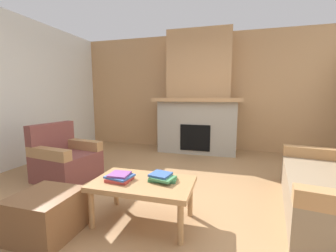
{
  "coord_description": "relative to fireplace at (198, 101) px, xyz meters",
  "views": [
    {
      "loc": [
        0.69,
        -2.37,
        1.28
      ],
      "look_at": [
        -0.26,
        1.02,
        0.79
      ],
      "focal_mm": 23.46,
      "sensor_mm": 36.0,
      "label": 1
    }
  ],
  "objects": [
    {
      "name": "book_stack_center",
      "position": [
        0.06,
        -2.98,
        -0.7
      ],
      "size": [
        0.29,
        0.25,
        0.07
      ],
      "color": "#3D7F4C",
      "rests_on": "coffee_table"
    },
    {
      "name": "book_stack_near_edge",
      "position": [
        -0.35,
        -3.09,
        -0.7
      ],
      "size": [
        0.28,
        0.26,
        0.07
      ],
      "color": "#B23833",
      "rests_on": "coffee_table"
    },
    {
      "name": "fireplace",
      "position": [
        0.0,
        0.0,
        0.0
      ],
      "size": [
        1.9,
        0.82,
        2.7
      ],
      "color": "gray",
      "rests_on": "ground"
    },
    {
      "name": "wall_back_wood_panel",
      "position": [
        0.0,
        0.38,
        0.19
      ],
      "size": [
        6.0,
        0.12,
        2.7
      ],
      "primitive_type": "cube",
      "color": "tan",
      "rests_on": "ground"
    },
    {
      "name": "coffee_table",
      "position": [
        -0.12,
        -3.04,
        -0.79
      ],
      "size": [
        1.0,
        0.6,
        0.43
      ],
      "color": "#A87A4C",
      "rests_on": "ground"
    },
    {
      "name": "ground",
      "position": [
        0.0,
        -2.62,
        -1.16
      ],
      "size": [
        9.0,
        9.0,
        0.0
      ],
      "primitive_type": "plane",
      "color": "#9E754C"
    },
    {
      "name": "ottoman",
      "position": [
        -0.89,
        -3.49,
        -0.96
      ],
      "size": [
        0.52,
        0.52,
        0.4
      ],
      "primitive_type": "cube",
      "color": "brown",
      "rests_on": "ground"
    },
    {
      "name": "couch",
      "position": [
        1.82,
        -2.35,
        -0.88
      ],
      "size": [
        1.12,
        1.91,
        0.85
      ],
      "color": "#847056",
      "rests_on": "ground"
    },
    {
      "name": "armchair",
      "position": [
        -1.73,
        -2.26,
        -0.87
      ],
      "size": [
        0.86,
        0.86,
        0.85
      ],
      "color": "brown",
      "rests_on": "ground"
    }
  ]
}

